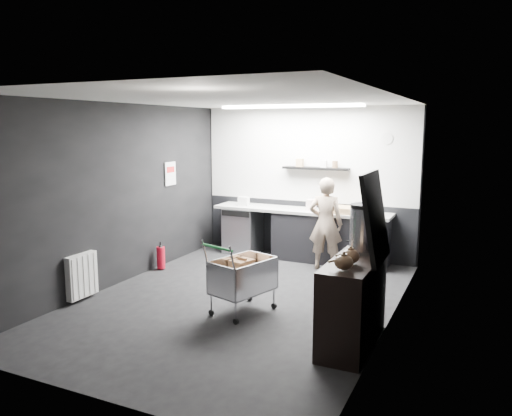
% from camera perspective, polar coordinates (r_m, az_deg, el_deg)
% --- Properties ---
extents(floor, '(5.50, 5.50, 0.00)m').
position_cam_1_polar(floor, '(6.95, -1.95, -10.50)').
color(floor, black).
rests_on(floor, ground).
extents(ceiling, '(5.50, 5.50, 0.00)m').
position_cam_1_polar(ceiling, '(6.54, -2.08, 12.34)').
color(ceiling, white).
rests_on(ceiling, wall_back).
extents(wall_back, '(5.50, 0.00, 5.50)m').
position_cam_1_polar(wall_back, '(9.13, 5.87, 2.96)').
color(wall_back, black).
rests_on(wall_back, floor).
extents(wall_front, '(5.50, 0.00, 5.50)m').
position_cam_1_polar(wall_front, '(4.39, -18.60, -4.42)').
color(wall_front, black).
rests_on(wall_front, floor).
extents(wall_left, '(0.00, 5.50, 5.50)m').
position_cam_1_polar(wall_left, '(7.72, -15.36, 1.51)').
color(wall_left, black).
rests_on(wall_left, floor).
extents(wall_right, '(0.00, 5.50, 5.50)m').
position_cam_1_polar(wall_right, '(5.98, 15.30, -0.68)').
color(wall_right, black).
rests_on(wall_right, floor).
extents(kitchen_wall_panel, '(3.95, 0.02, 1.70)m').
position_cam_1_polar(kitchen_wall_panel, '(9.07, 5.88, 6.09)').
color(kitchen_wall_panel, silver).
rests_on(kitchen_wall_panel, wall_back).
extents(dado_panel, '(3.95, 0.02, 1.00)m').
position_cam_1_polar(dado_panel, '(9.24, 5.74, -2.30)').
color(dado_panel, black).
rests_on(dado_panel, wall_back).
extents(floating_shelf, '(1.20, 0.22, 0.04)m').
position_cam_1_polar(floating_shelf, '(8.91, 6.84, 4.53)').
color(floating_shelf, black).
rests_on(floating_shelf, wall_back).
extents(wall_clock, '(0.20, 0.03, 0.20)m').
position_cam_1_polar(wall_clock, '(8.68, 14.72, 7.67)').
color(wall_clock, silver).
rests_on(wall_clock, wall_back).
extents(poster, '(0.02, 0.30, 0.40)m').
position_cam_1_polar(poster, '(8.71, -9.78, 3.89)').
color(poster, white).
rests_on(poster, wall_left).
extents(poster_red_band, '(0.02, 0.22, 0.10)m').
position_cam_1_polar(poster_red_band, '(8.70, -9.76, 4.35)').
color(poster_red_band, red).
rests_on(poster_red_band, poster).
extents(radiator, '(0.10, 0.50, 0.60)m').
position_cam_1_polar(radiator, '(7.24, -19.29, -7.30)').
color(radiator, silver).
rests_on(radiator, wall_left).
extents(ceiling_strip, '(2.40, 0.20, 0.04)m').
position_cam_1_polar(ceiling_strip, '(8.23, 3.91, 11.50)').
color(ceiling_strip, white).
rests_on(ceiling_strip, ceiling).
extents(prep_counter, '(3.20, 0.61, 0.90)m').
position_cam_1_polar(prep_counter, '(8.92, 5.89, -3.01)').
color(prep_counter, black).
rests_on(prep_counter, floor).
extents(person, '(0.60, 0.44, 1.54)m').
position_cam_1_polar(person, '(8.29, 7.96, -1.79)').
color(person, beige).
rests_on(person, floor).
extents(shopping_cart, '(0.74, 1.01, 0.95)m').
position_cam_1_polar(shopping_cart, '(6.39, -1.53, -8.03)').
color(shopping_cart, silver).
rests_on(shopping_cart, floor).
extents(sideboard, '(0.54, 1.26, 1.89)m').
position_cam_1_polar(sideboard, '(5.56, 11.22, -9.28)').
color(sideboard, black).
rests_on(sideboard, floor).
extents(fire_extinguisher, '(0.14, 0.14, 0.45)m').
position_cam_1_polar(fire_extinguisher, '(8.45, -10.82, -5.50)').
color(fire_extinguisher, red).
rests_on(fire_extinguisher, floor).
extents(cardboard_box, '(0.55, 0.44, 0.10)m').
position_cam_1_polar(cardboard_box, '(8.59, 9.90, -0.21)').
color(cardboard_box, tan).
rests_on(cardboard_box, prep_counter).
extents(pink_tub, '(0.19, 0.19, 0.19)m').
position_cam_1_polar(pink_tub, '(8.80, 6.33, 0.37)').
color(pink_tub, silver).
rests_on(pink_tub, prep_counter).
extents(white_container, '(0.19, 0.16, 0.16)m').
position_cam_1_polar(white_container, '(9.25, -1.41, 0.79)').
color(white_container, silver).
rests_on(white_container, prep_counter).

